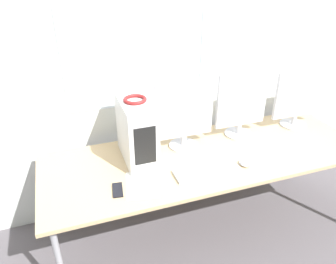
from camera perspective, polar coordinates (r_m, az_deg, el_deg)
name	(u,v)px	position (r m, az deg, el deg)	size (l,w,h in m)	color
wall_back	(182,56)	(2.73, 2.46, 13.11)	(8.00, 0.07, 2.70)	silver
desk	(207,159)	(2.53, 6.79, -4.68)	(2.47, 0.86, 0.74)	tan
pc_tower	(137,131)	(2.35, -5.48, 0.24)	(0.21, 0.45, 0.46)	silver
headphones	(135,99)	(2.25, -5.77, 5.67)	(0.16, 0.16, 0.02)	maroon
monitor_main	(184,114)	(2.47, 2.88, 3.11)	(0.46, 0.23, 0.55)	#B7B7BC
monitor_right_near	(242,104)	(2.71, 12.69, 4.70)	(0.44, 0.23, 0.54)	#B7B7BC
monitor_right_far	(298,98)	(3.02, 21.76, 5.46)	(0.47, 0.23, 0.50)	#B7B7BC
keyboard	(207,171)	(2.32, 6.80, -6.71)	(0.47, 0.14, 0.02)	silver
mouse	(244,163)	(2.43, 13.07, -5.33)	(0.06, 0.09, 0.03)	#B2B2B7
cell_phone	(118,190)	(2.17, -8.76, -9.95)	(0.09, 0.15, 0.01)	black
paper_sheet_left	(142,185)	(2.20, -4.47, -9.11)	(0.27, 0.33, 0.00)	white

